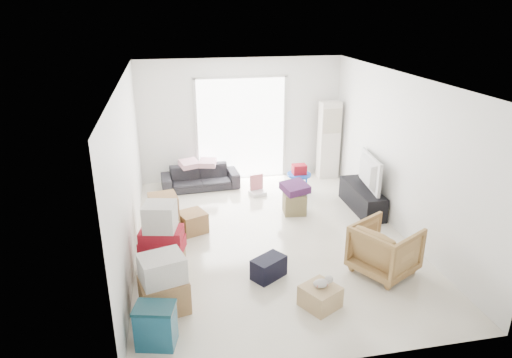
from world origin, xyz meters
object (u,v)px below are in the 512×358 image
at_px(television, 363,184).
at_px(armchair, 385,247).
at_px(wood_crate, 320,296).
at_px(storage_bins, 156,326).
at_px(sofa, 200,174).
at_px(tv_console, 362,198).
at_px(ottoman, 294,203).
at_px(ac_tower, 329,140).
at_px(kids_table, 299,173).

height_order(television, armchair, armchair).
distance_m(armchair, wood_crate, 1.37).
bearing_deg(storage_bins, sofa, 79.35).
relative_size(tv_console, wood_crate, 3.17).
relative_size(sofa, wood_crate, 3.78).
bearing_deg(ottoman, ac_tower, 54.11).
bearing_deg(sofa, ottoman, -47.98).
relative_size(sofa, storage_bins, 3.07).
relative_size(tv_console, television, 1.25).
distance_m(tv_console, television, 0.30).
distance_m(ac_tower, ottoman, 2.29).
height_order(ac_tower, television, ac_tower).
height_order(storage_bins, wood_crate, storage_bins).
xyz_separation_m(sofa, ottoman, (1.66, -1.62, -0.12)).
height_order(television, wood_crate, television).
height_order(ac_tower, tv_console, ac_tower).
distance_m(armchair, ottoman, 2.39).
bearing_deg(tv_console, wood_crate, -122.82).
bearing_deg(ac_tower, ottoman, -125.89).
bearing_deg(kids_table, tv_console, -46.60).
distance_m(ac_tower, kids_table, 1.32).
relative_size(ottoman, wood_crate, 0.94).
bearing_deg(ottoman, armchair, -71.96).
distance_m(sofa, ottoman, 2.32).
distance_m(ac_tower, sofa, 3.00).
xyz_separation_m(ac_tower, television, (0.05, -1.87, -0.34)).
distance_m(sofa, kids_table, 2.13).
bearing_deg(armchair, ac_tower, -37.27).
xyz_separation_m(tv_console, armchair, (-0.60, -2.16, 0.19)).
height_order(storage_bins, kids_table, kids_table).
height_order(tv_console, wood_crate, tv_console).
xyz_separation_m(sofa, armchair, (2.40, -3.88, 0.10)).
bearing_deg(television, sofa, 66.64).
distance_m(kids_table, wood_crate, 3.91).
height_order(tv_console, sofa, sofa).
bearing_deg(ac_tower, storage_bins, -127.69).
bearing_deg(kids_table, ac_tower, 42.14).
height_order(ac_tower, kids_table, ac_tower).
height_order(armchair, wood_crate, armchair).
relative_size(tv_console, storage_bins, 2.58).
bearing_deg(wood_crate, armchair, 27.19).
bearing_deg(television, kids_table, 49.97).
relative_size(sofa, kids_table, 2.60).
bearing_deg(sofa, tv_console, -33.54).
distance_m(television, ottoman, 1.38).
xyz_separation_m(ottoman, wood_crate, (-0.46, -2.87, -0.06)).
bearing_deg(armchair, sofa, 2.10).
relative_size(ac_tower, storage_bins, 3.26).
distance_m(storage_bins, kids_table, 5.07).
height_order(ottoman, wood_crate, ottoman).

